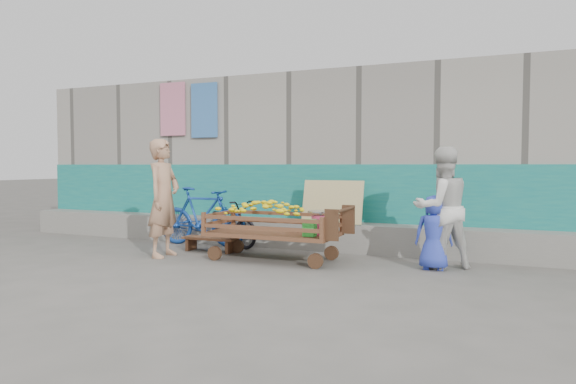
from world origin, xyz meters
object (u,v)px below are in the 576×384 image
at_px(woman, 442,208).
at_px(bicycle_dark, 227,223).
at_px(vendor_man, 164,198).
at_px(child, 434,232).
at_px(bench, 210,241).
at_px(bicycle_blue, 202,217).
at_px(banana_cart, 271,220).

distance_m(woman, bicycle_dark, 3.68).
xyz_separation_m(vendor_man, child, (3.89, 0.59, -0.39)).
xyz_separation_m(bench, bicycle_blue, (-0.45, 0.45, 0.34)).
height_order(bench, woman, woman).
height_order(banana_cart, bicycle_blue, bicycle_blue).
distance_m(bench, vendor_man, 1.06).
bearing_deg(child, banana_cart, -0.29).
relative_size(woman, child, 1.64).
bearing_deg(vendor_man, bench, -33.94).
bearing_deg(bicycle_blue, bicycle_dark, -71.38).
height_order(banana_cart, woman, woman).
distance_m(banana_cart, bicycle_dark, 1.55).
height_order(vendor_man, woman, vendor_man).
bearing_deg(bicycle_blue, woman, -97.07).
bearing_deg(woman, child, 27.07).
relative_size(bench, bicycle_dark, 0.61).
distance_m(banana_cart, child, 2.29).
height_order(bench, bicycle_blue, bicycle_blue).
bearing_deg(banana_cart, vendor_man, -167.02).
bearing_deg(bicycle_blue, banana_cart, -115.85).
bearing_deg(bicycle_dark, banana_cart, -104.26).
bearing_deg(bench, banana_cart, -13.81).
xyz_separation_m(woman, bicycle_dark, (-3.61, 0.54, -0.42)).
height_order(bicycle_dark, bicycle_blue, bicycle_blue).
relative_size(child, bicycle_dark, 0.66).
xyz_separation_m(vendor_man, bicycle_blue, (-0.05, 1.12, -0.39)).
distance_m(child, bicycle_dark, 3.60).
distance_m(bicycle_dark, bicycle_blue, 0.45).
distance_m(vendor_man, bicycle_dark, 1.41).
distance_m(vendor_man, child, 3.96).
relative_size(vendor_man, child, 1.79).
bearing_deg(bicycle_dark, child, -79.55).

